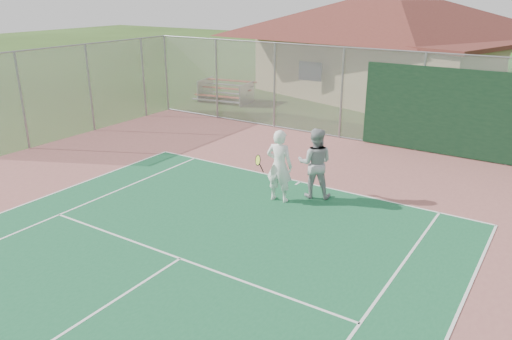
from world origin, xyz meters
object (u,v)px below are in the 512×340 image
at_px(player_grey_back, 315,164).
at_px(bleachers, 225,91).
at_px(player_white_front, 279,166).
at_px(clubhouse, 392,39).

bearing_deg(player_grey_back, bleachers, -64.99).
bearing_deg(player_grey_back, player_white_front, 26.47).
xyz_separation_m(clubhouse, bleachers, (-6.64, -5.96, -2.47)).
xyz_separation_m(bleachers, player_grey_back, (9.72, -9.04, 0.43)).
height_order(bleachers, player_white_front, player_white_front).
bearing_deg(clubhouse, player_white_front, -63.98).
relative_size(clubhouse, bleachers, 5.30).
xyz_separation_m(clubhouse, player_white_front, (2.40, -15.78, -2.02)).
xyz_separation_m(player_white_front, player_grey_back, (0.69, 0.78, -0.02)).
distance_m(clubhouse, bleachers, 9.26).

